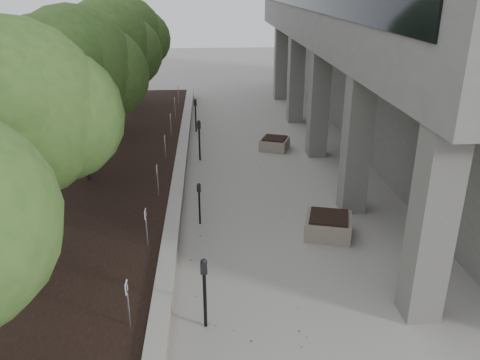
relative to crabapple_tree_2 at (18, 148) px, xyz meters
name	(u,v)px	position (x,y,z in m)	size (l,w,h in m)	color
ground	(258,356)	(4.80, -3.00, -3.12)	(90.00, 90.00, 0.00)	#99948D
retaining_wall	(180,170)	(2.97, 6.00, -2.87)	(0.39, 26.00, 0.50)	gray
planting_bed	(74,174)	(-0.70, 6.00, -2.92)	(7.00, 26.00, 0.40)	black
crabapple_tree_2	(18,148)	(0.00, 0.00, 0.00)	(4.60, 4.00, 5.44)	#325520
crabapple_tree_3	(77,96)	(0.00, 5.00, 0.00)	(4.60, 4.00, 5.44)	#325520
crabapple_tree_4	(107,69)	(0.00, 10.00, 0.00)	(4.60, 4.00, 5.44)	#325520
crabapple_tree_5	(126,52)	(0.00, 15.00, 0.00)	(4.60, 4.00, 5.44)	#325520
parking_sign_2	(128,304)	(2.45, -2.50, -2.24)	(0.04, 0.22, 0.96)	black
parking_sign_3	(146,228)	(2.45, 0.50, -2.24)	(0.04, 0.22, 0.96)	black
parking_sign_4	(158,181)	(2.45, 3.50, -2.24)	(0.04, 0.22, 0.96)	black
parking_sign_5	(165,149)	(2.45, 6.50, -2.24)	(0.04, 0.22, 0.96)	black
parking_sign_6	(171,125)	(2.45, 9.50, -2.24)	(0.04, 0.22, 0.96)	black
parking_sign_7	(175,108)	(2.45, 12.50, -2.24)	(0.04, 0.22, 0.96)	black
parking_sign_8	(178,94)	(2.45, 15.50, -2.24)	(0.04, 0.22, 0.96)	black
parking_meter_2	(205,293)	(3.85, -2.10, -2.35)	(0.15, 0.11, 1.55)	black
parking_meter_3	(199,204)	(3.69, 2.34, -2.50)	(0.12, 0.09, 1.25)	black
parking_meter_4	(199,140)	(3.64, 7.66, -2.33)	(0.16, 0.11, 1.58)	black
parking_meter_5	(196,115)	(3.43, 11.51, -2.36)	(0.15, 0.11, 1.52)	black
planter_front	(328,225)	(7.15, 1.48, -2.84)	(1.20, 1.20, 0.56)	gray
planter_back	(274,143)	(6.66, 8.79, -2.87)	(1.06, 1.06, 0.49)	gray
berry_scatter	(236,228)	(4.70, 2.00, -3.11)	(3.30, 14.10, 0.02)	maroon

